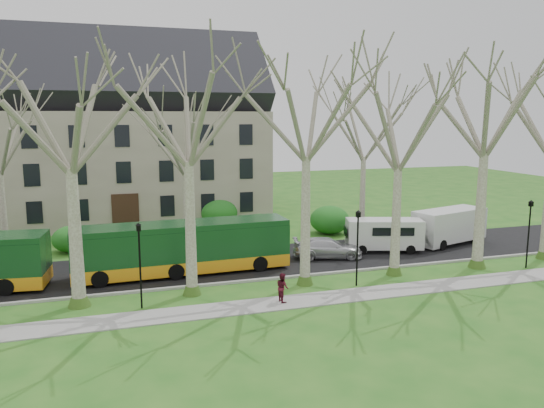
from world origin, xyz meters
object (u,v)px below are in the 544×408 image
(bus_follow, at_px, (183,247))
(van_a, at_px, (384,235))
(sedan, at_px, (328,248))
(van_b, at_px, (449,227))
(pedestrian_b, at_px, (282,287))

(bus_follow, xyz_separation_m, van_a, (14.42, 1.02, -0.47))
(bus_follow, bearing_deg, sedan, 1.81)
(van_b, xyz_separation_m, pedestrian_b, (-15.99, -8.15, -0.56))
(van_b, height_order, pedestrian_b, van_b)
(van_a, xyz_separation_m, van_b, (5.77, 0.49, 0.16))
(bus_follow, height_order, pedestrian_b, bus_follow)
(van_a, relative_size, van_b, 0.88)
(sedan, bearing_deg, pedestrian_b, 156.54)
(van_b, relative_size, pedestrian_b, 3.98)
(sedan, distance_m, van_a, 4.57)
(bus_follow, bearing_deg, van_b, 2.59)
(sedan, distance_m, van_b, 10.35)
(van_a, distance_m, van_b, 5.79)
(sedan, relative_size, pedestrian_b, 3.09)
(bus_follow, relative_size, van_a, 2.45)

